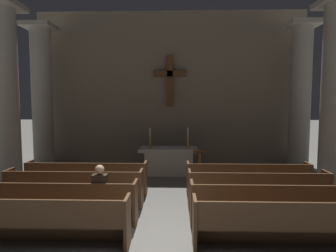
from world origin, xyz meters
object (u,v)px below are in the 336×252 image
at_px(pew_left_row_3, 75,188).
at_px(candlestick_right, 188,141).
at_px(pew_right_row_3, 258,190).
at_px(pew_left_row_2, 58,202).
at_px(column_right_second, 334,100).
at_px(pew_left_row_1, 35,221).
at_px(pew_right_row_2, 271,204).
at_px(column_left_second, 6,100).
at_px(candlestick_left, 150,141).
at_px(pew_right_row_1, 290,224).
at_px(column_left_third, 42,101).
at_px(pew_left_row_4, 87,178).
at_px(lone_worshipper, 101,192).
at_px(lectern, 200,167).
at_px(altar, 169,160).
at_px(column_right_third, 300,101).

bearing_deg(pew_left_row_3, candlestick_right, 47.43).
distance_m(pew_left_row_3, pew_right_row_3, 4.68).
distance_m(pew_left_row_2, column_right_second, 8.07).
distance_m(pew_left_row_1, column_right_second, 8.44).
height_order(pew_right_row_2, column_left_second, column_left_second).
bearing_deg(candlestick_left, pew_right_row_1, -60.38).
height_order(pew_left_row_2, pew_right_row_1, same).
distance_m(pew_left_row_1, pew_right_row_1, 4.68).
xyz_separation_m(pew_right_row_1, column_left_third, (-7.31, 5.91, 2.27)).
bearing_deg(pew_right_row_1, column_right_second, 53.52).
distance_m(pew_left_row_1, pew_left_row_4, 3.06).
bearing_deg(pew_right_row_2, candlestick_left, 125.08).
bearing_deg(pew_right_row_1, pew_right_row_3, 90.00).
height_order(candlestick_left, lone_worshipper, candlestick_left).
distance_m(pew_left_row_3, lone_worshipper, 1.39).
distance_m(pew_right_row_1, pew_right_row_2, 1.02).
distance_m(pew_left_row_1, pew_left_row_3, 2.04).
relative_size(column_right_second, lectern, 4.91).
bearing_deg(pew_left_row_1, pew_left_row_2, 90.00).
bearing_deg(pew_left_row_2, column_right_second, 19.17).
bearing_deg(pew_right_row_3, column_left_third, 152.10).
distance_m(pew_right_row_2, candlestick_right, 4.69).
relative_size(pew_left_row_1, altar, 1.59).
xyz_separation_m(column_left_third, column_right_third, (9.94, 0.00, 0.00)).
relative_size(candlestick_left, lectern, 0.64).
height_order(pew_right_row_2, lectern, lectern).
xyz_separation_m(pew_right_row_3, lone_worshipper, (-3.72, -0.98, 0.22)).
xyz_separation_m(pew_right_row_3, candlestick_left, (-3.04, 3.31, 0.77)).
height_order(pew_left_row_2, lone_worshipper, lone_worshipper).
distance_m(pew_right_row_1, column_left_second, 8.44).
relative_size(column_right_third, candlestick_left, 7.64).
bearing_deg(pew_right_row_2, column_right_third, 61.70).
bearing_deg(column_left_third, lectern, -16.31).
xyz_separation_m(pew_right_row_1, column_left_second, (-7.31, 3.56, 2.27)).
xyz_separation_m(pew_left_row_2, pew_right_row_2, (4.68, 0.00, 0.00)).
relative_size(candlestick_right, lone_worshipper, 0.56).
bearing_deg(pew_left_row_4, lectern, 17.85).
xyz_separation_m(pew_right_row_2, lone_worshipper, (-3.72, 0.04, 0.22)).
distance_m(pew_right_row_2, column_left_second, 8.07).
height_order(column_right_second, lectern, column_right_second).
distance_m(altar, candlestick_left, 1.00).
bearing_deg(altar, candlestick_right, -0.00).
height_order(pew_left_row_3, candlestick_left, candlestick_left).
height_order(column_left_second, column_right_second, same).
bearing_deg(pew_left_row_1, lectern, 50.76).
xyz_separation_m(pew_left_row_1, pew_right_row_2, (4.68, 1.02, 0.00)).
relative_size(pew_right_row_1, lone_worshipper, 2.66).
bearing_deg(pew_left_row_2, pew_right_row_2, 0.00).
bearing_deg(pew_left_row_2, pew_right_row_3, 12.28).
relative_size(pew_right_row_3, column_right_second, 0.62).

